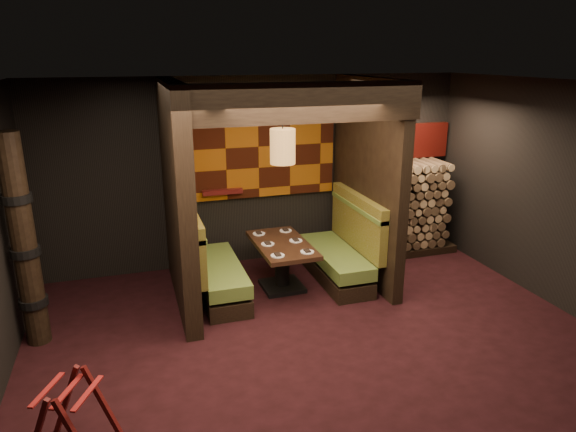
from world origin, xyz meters
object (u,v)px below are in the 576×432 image
Objects in this scene: booth_bench_right at (342,253)px; luggage_rack at (71,416)px; firewood_stack at (402,208)px; booth_bench_left at (212,268)px; pendant_lamp at (283,146)px; dining_table at (282,259)px; totem_column at (24,244)px.

booth_bench_right is 1.99× the size of luggage_rack.
luggage_rack is 5.81m from firewood_stack.
booth_bench_left is 1.00× the size of booth_bench_right.
pendant_lamp reaches higher than luggage_rack.
booth_bench_left is at bearing 176.43° from dining_table.
totem_column is 1.39× the size of firewood_stack.
dining_table is at bearing 90.00° from pendant_lamp.
luggage_rack is at bearing -143.82° from booth_bench_right.
booth_bench_right is 4.10m from totem_column.
dining_table is 1.62× the size of luggage_rack.
totem_column is at bearing -166.81° from firewood_stack.
booth_bench_right is 1.86m from pendant_lamp.
totem_column is at bearing 104.83° from luggage_rack.
booth_bench_right is at bearing 7.86° from totem_column.
pendant_lamp is at bearing -160.44° from firewood_stack.
dining_table is 2.42m from firewood_stack.
firewood_stack is (4.81, 3.23, 0.39)m from luggage_rack.
totem_column is (-3.05, -0.44, -0.83)m from pendant_lamp.
pendant_lamp is at bearing -6.51° from booth_bench_left.
booth_bench_left is 2.97m from luggage_rack.
luggage_rack is 0.33× the size of totem_column.
booth_bench_left is 1.23× the size of dining_table.
firewood_stack is at bearing 13.19° from totem_column.
firewood_stack is (1.35, 0.70, 0.35)m from booth_bench_right.
pendant_lamp is (0.97, -0.11, 1.61)m from booth_bench_left.
totem_column is at bearing -165.25° from booth_bench_left.
totem_column is at bearing -172.14° from booth_bench_right.
booth_bench_right is at bearing -152.65° from firewood_stack.
totem_column is (-3.05, -0.49, 0.74)m from dining_table.
dining_table is 0.54× the size of totem_column.
booth_bench_left is at bearing 58.25° from luggage_rack.
booth_bench_right is at bearing 0.00° from booth_bench_left.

